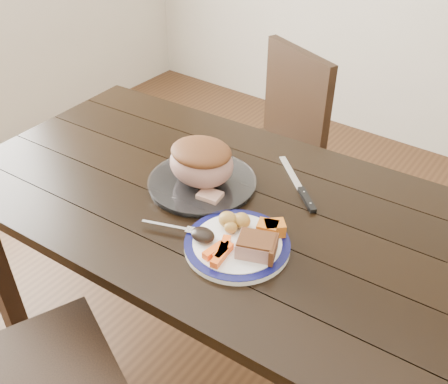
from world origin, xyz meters
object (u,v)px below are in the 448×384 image
Objects in this scene: dining_table at (208,216)px; dinner_plate at (237,245)px; carving_knife at (303,193)px; serving_platter at (202,184)px; roast_joint at (201,163)px; fork at (176,228)px; chair_far at (273,141)px; pork_slice at (256,246)px.

dinner_plate reaches higher than dining_table.
dining_table is 0.31m from carving_knife.
serving_platter is 0.08m from roast_joint.
roast_joint is (0.00, 0.00, 0.08)m from serving_platter.
dining_table is 9.57× the size of fork.
roast_joint is at bearing 0.00° from serving_platter.
carving_knife is (0.44, -0.56, 0.23)m from chair_far.
dinner_plate is (0.22, -0.15, 0.10)m from dining_table.
fork is at bearing -69.00° from serving_platter.
roast_joint is (-0.32, 0.18, 0.04)m from pork_slice.
roast_joint is (0.16, -0.71, 0.31)m from chair_far.
chair_far is at bearing 84.34° from fork.
serving_platter is 0.24m from fork.
dinner_plate is at bearing -52.28° from carving_knife.
dining_table is 0.11m from serving_platter.
carving_knife is at bearing 97.18° from pork_slice.
chair_far reaches higher than carving_knife.
chair_far is at bearing 105.11° from dining_table.
pork_slice is 0.57× the size of fork.
carving_knife is at bearing 35.47° from dining_table.
fork is (-0.17, -0.05, 0.01)m from dinner_plate.
serving_platter reaches higher than dining_table.
roast_joint is (-0.26, 0.17, 0.08)m from dinner_plate.
dinner_plate is 0.32m from carving_knife.
dining_table is 16.84× the size of pork_slice.
fork is (0.05, -0.20, 0.11)m from dining_table.
dining_table is 0.24m from fork.
pork_slice is at bearing -28.52° from serving_platter.
roast_joint reaches higher than serving_platter.
pork_slice is 0.33m from carving_knife.
pork_slice is at bearing -4.76° from dinner_plate.
serving_platter is (-0.04, 0.02, 0.10)m from dining_table.
roast_joint reaches higher than pork_slice.
carving_knife is (0.28, 0.15, -0.00)m from serving_platter.
serving_platter is at bearing 0.00° from roast_joint.
dinner_plate is at bearing 138.37° from chair_far.
fork is at bearing -75.54° from carving_knife.
dinner_plate is at bearing -2.81° from fork.
dining_table is at bearing 151.57° from pork_slice.
dining_table is at bearing 83.00° from fork.
carving_knife is at bearing 85.88° from dinner_plate.
fork is at bearing -168.26° from pork_slice.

